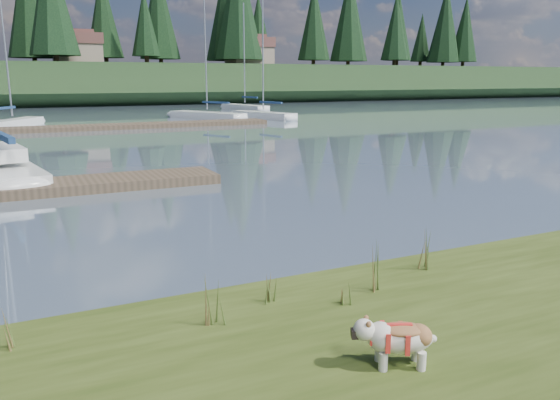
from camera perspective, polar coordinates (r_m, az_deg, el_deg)
ground at (r=38.99m, az=-22.78°, el=6.66°), size 200.00×200.00×0.00m
ridge at (r=81.82m, az=-24.57°, el=10.90°), size 200.00×20.00×5.00m
bulldog at (r=6.19m, az=12.28°, el=-13.78°), size 0.92×0.62×0.54m
dock_far at (r=39.12m, az=-19.86°, el=7.13°), size 26.00×2.20×0.30m
sailboat_bg_2 at (r=43.44m, az=-25.72°, el=7.35°), size 4.57×6.33×10.10m
sailboat_bg_3 at (r=47.86m, az=-8.25°, el=8.83°), size 5.42×8.36×12.49m
sailboat_bg_4 at (r=47.57m, az=-2.30°, el=8.92°), size 3.86×7.66×11.23m
sailboat_bg_5 at (r=60.34m, az=-4.06°, el=9.69°), size 3.26×7.92×11.14m
weed_0 at (r=7.03m, az=-6.89°, el=-10.73°), size 0.17×0.14×0.68m
weed_1 at (r=7.70m, az=-1.21°, el=-9.29°), size 0.17×0.14×0.45m
weed_2 at (r=8.16m, az=9.95°, el=-7.13°), size 0.17×0.14×0.78m
weed_3 at (r=7.16m, az=-26.86°, el=-12.10°), size 0.17×0.14×0.55m
weed_4 at (r=7.69m, az=6.47°, el=-9.69°), size 0.17×0.14×0.36m
weed_5 at (r=9.24m, az=15.10°, el=-5.23°), size 0.17×0.14×0.70m
mud_lip at (r=8.14m, az=-10.56°, el=-11.84°), size 60.00×0.50×0.14m
conifer_5 at (r=80.91m, az=-13.93°, el=17.56°), size 3.96×3.96×10.35m
conifer_6 at (r=83.05m, az=-4.39°, el=19.94°), size 7.04×7.04×17.00m
conifer_7 at (r=91.45m, az=3.56°, el=18.14°), size 5.28×5.28×13.20m
conifer_8 at (r=95.06m, az=11.99°, el=17.28°), size 4.62×4.62×11.77m
conifer_9 at (r=105.69m, az=16.89°, el=17.27°), size 5.94×5.94×14.62m
house_1 at (r=80.27m, az=-20.45°, el=14.67°), size 6.30×5.30×4.65m
house_2 at (r=84.14m, az=-3.24°, el=15.29°), size 6.30×5.30×4.65m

